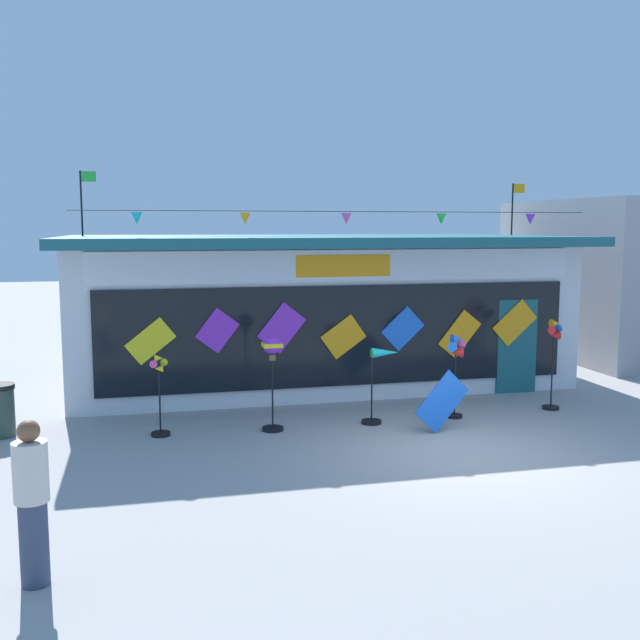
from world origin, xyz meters
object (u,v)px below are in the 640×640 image
(wind_spinner_center_left, at_px, (380,374))
(wind_spinner_right, at_px, (554,348))
(wind_spinner_left, at_px, (272,360))
(person_near_camera, at_px, (32,502))
(kite_shop_building, at_px, (313,306))
(display_kite_on_ground, at_px, (442,401))
(trash_bin, at_px, (0,410))
(wind_spinner_far_left, at_px, (160,393))
(wind_spinner_center_right, at_px, (456,358))

(wind_spinner_center_left, xyz_separation_m, wind_spinner_right, (3.56, 0.14, 0.31))
(wind_spinner_left, bearing_deg, person_near_camera, -123.47)
(kite_shop_building, height_order, wind_spinner_center_left, kite_shop_building)
(wind_spinner_right, bearing_deg, display_kite_on_ground, -160.90)
(wind_spinner_right, distance_m, trash_bin, 10.12)
(wind_spinner_far_left, height_order, trash_bin, wind_spinner_far_left)
(wind_spinner_far_left, xyz_separation_m, wind_spinner_center_left, (3.89, -0.08, 0.15))
(wind_spinner_left, distance_m, wind_spinner_center_right, 3.45)
(wind_spinner_center_left, bearing_deg, display_kite_on_ground, -42.13)
(wind_spinner_far_left, xyz_separation_m, wind_spinner_right, (7.45, 0.06, 0.45))
(kite_shop_building, distance_m, trash_bin, 7.36)
(trash_bin, relative_size, display_kite_on_ground, 0.92)
(trash_bin, bearing_deg, wind_spinner_right, -3.08)
(wind_spinner_far_left, bearing_deg, kite_shop_building, 49.29)
(wind_spinner_center_right, relative_size, wind_spinner_right, 0.89)
(wind_spinner_center_left, xyz_separation_m, person_near_camera, (-5.23, -4.96, -0.04))
(wind_spinner_center_right, height_order, person_near_camera, person_near_camera)
(kite_shop_building, relative_size, wind_spinner_right, 6.22)
(wind_spinner_center_left, relative_size, wind_spinner_right, 0.78)
(wind_spinner_center_left, distance_m, trash_bin, 6.57)
(wind_spinner_center_left, distance_m, wind_spinner_right, 3.58)
(wind_spinner_left, bearing_deg, wind_spinner_far_left, 176.72)
(wind_spinner_far_left, distance_m, wind_spinner_left, 1.98)
(wind_spinner_right, distance_m, person_near_camera, 10.17)
(wind_spinner_far_left, bearing_deg, display_kite_on_ground, -10.33)
(kite_shop_building, bearing_deg, wind_spinner_center_left, -86.82)
(wind_spinner_right, height_order, display_kite_on_ground, wind_spinner_right)
(wind_spinner_center_left, distance_m, wind_spinner_center_right, 1.49)
(wind_spinner_far_left, height_order, wind_spinner_center_left, wind_spinner_far_left)
(wind_spinner_right, bearing_deg, trash_bin, 176.92)
(wind_spinner_far_left, xyz_separation_m, wind_spinner_center_right, (5.36, -0.08, 0.38))
(wind_spinner_center_left, relative_size, person_near_camera, 0.82)
(wind_spinner_center_right, bearing_deg, wind_spinner_right, 3.97)
(person_near_camera, bearing_deg, wind_spinner_left, -28.66)
(wind_spinner_center_left, bearing_deg, wind_spinner_left, -179.15)
(kite_shop_building, height_order, person_near_camera, kite_shop_building)
(person_near_camera, bearing_deg, wind_spinner_right, -55.05)
(wind_spinner_center_left, bearing_deg, kite_shop_building, 93.18)
(kite_shop_building, bearing_deg, wind_spinner_center_right, -68.38)
(person_near_camera, bearing_deg, kite_shop_building, -23.47)
(wind_spinner_far_left, distance_m, wind_spinner_center_right, 5.37)
(kite_shop_building, relative_size, trash_bin, 12.25)
(person_near_camera, bearing_deg, trash_bin, 17.69)
(wind_spinner_right, bearing_deg, wind_spinner_left, -178.20)
(wind_spinner_right, xyz_separation_m, trash_bin, (-10.08, 0.54, -0.75))
(wind_spinner_center_right, bearing_deg, kite_shop_building, 111.62)
(wind_spinner_left, relative_size, display_kite_on_ground, 1.71)
(wind_spinner_far_left, relative_size, person_near_camera, 0.84)
(kite_shop_building, height_order, wind_spinner_right, kite_shop_building)
(wind_spinner_left, bearing_deg, wind_spinner_center_right, 0.49)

